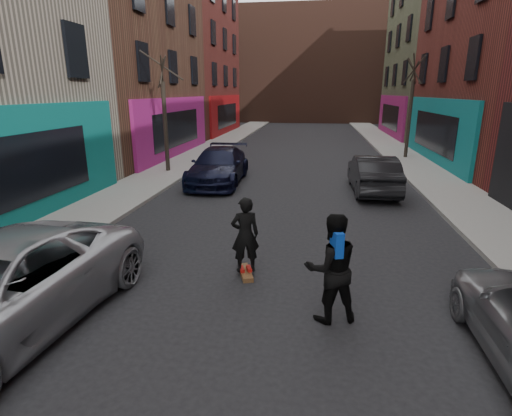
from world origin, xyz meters
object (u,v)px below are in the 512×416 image
(parked_left_end, at_px, (219,166))
(pedestrian, at_px, (331,268))
(tree_right_far, at_px, (412,97))
(skateboard, at_px, (245,273))
(tree_left_far, at_px, (164,102))
(parked_right_end, at_px, (373,174))
(skateboarder, at_px, (245,235))

(parked_left_end, distance_m, pedestrian, 11.24)
(tree_right_far, xyz_separation_m, pedestrian, (-4.95, -18.15, -2.55))
(parked_left_end, xyz_separation_m, skateboard, (2.70, -8.81, -0.70))
(tree_left_far, xyz_separation_m, parked_right_end, (9.40, -2.54, -2.65))
(parked_left_end, relative_size, skateboard, 6.47)
(pedestrian, bearing_deg, skateboarder, -58.75)
(tree_right_far, bearing_deg, skateboard, -111.92)
(pedestrian, bearing_deg, skateboard, -58.75)
(skateboard, height_order, skateboarder, skateboarder)
(skateboard, bearing_deg, tree_right_far, 49.02)
(skateboard, distance_m, skateboarder, 0.88)
(tree_left_far, xyz_separation_m, skateboarder, (5.70, -10.64, -2.45))
(tree_right_far, relative_size, parked_left_end, 1.31)
(skateboard, bearing_deg, parked_right_end, 46.42)
(tree_right_far, bearing_deg, skateboarder, -111.92)
(tree_right_far, bearing_deg, parked_left_end, -140.20)
(tree_right_far, height_order, skateboard, tree_right_far)
(tree_right_far, height_order, parked_right_end, tree_right_far)
(tree_left_far, relative_size, tree_right_far, 0.96)
(skateboarder, bearing_deg, parked_right_end, -133.58)
(tree_right_far, relative_size, skateboarder, 4.11)
(parked_right_end, bearing_deg, parked_left_end, -7.64)
(tree_right_far, height_order, pedestrian, tree_right_far)
(skateboard, bearing_deg, tree_left_far, 99.12)
(tree_left_far, relative_size, pedestrian, 3.35)
(skateboarder, bearing_deg, tree_left_far, -80.88)
(skateboarder, height_order, pedestrian, pedestrian)
(tree_left_far, bearing_deg, parked_left_end, -31.39)
(skateboard, bearing_deg, parked_left_end, 87.99)
(parked_right_end, bearing_deg, tree_right_far, -110.70)
(parked_left_end, height_order, parked_right_end, parked_left_end)
(pedestrian, bearing_deg, parked_right_end, -119.44)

